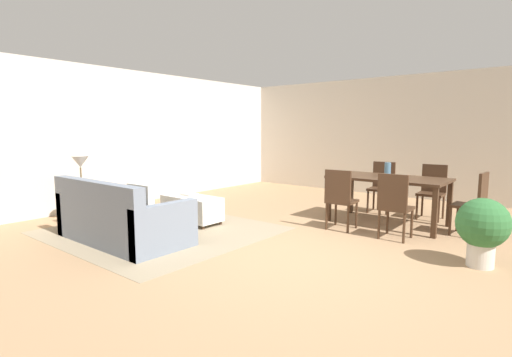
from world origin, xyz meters
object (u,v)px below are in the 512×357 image
(couch, at_px, (121,220))
(potted_plant, at_px, (483,227))
(dining_chair_head_east, at_px, (475,200))
(book_on_ottoman, at_px, (190,194))
(dining_chair_far_right, at_px, (432,188))
(dining_chair_near_right, at_px, (394,203))
(dining_chair_far_left, at_px, (382,184))
(ottoman_table, at_px, (192,208))
(table_lamp, at_px, (80,163))
(dining_chair_near_left, at_px, (340,196))
(side_table, at_px, (82,197))
(dining_table, at_px, (388,182))
(vase_centerpiece, at_px, (388,170))

(couch, xyz_separation_m, potted_plant, (3.98, 1.96, 0.16))
(dining_chair_head_east, bearing_deg, couch, -138.13)
(book_on_ottoman, distance_m, potted_plant, 4.18)
(dining_chair_far_right, bearing_deg, dining_chair_near_right, -91.29)
(dining_chair_far_left, bearing_deg, ottoman_table, -126.61)
(table_lamp, xyz_separation_m, dining_chair_near_left, (3.30, 2.29, -0.47))
(couch, xyz_separation_m, table_lamp, (-1.27, 0.12, 0.69))
(couch, height_order, side_table, couch)
(book_on_ottoman, bearing_deg, dining_chair_far_right, 42.05)
(dining_chair_near_right, distance_m, potted_plant, 1.22)
(ottoman_table, relative_size, table_lamp, 1.94)
(dining_chair_head_east, bearing_deg, table_lamp, -147.31)
(table_lamp, relative_size, potted_plant, 0.68)
(couch, relative_size, book_on_ottoman, 7.44)
(dining_chair_far_right, height_order, potted_plant, dining_chair_far_right)
(table_lamp, distance_m, dining_table, 4.87)
(dining_table, xyz_separation_m, book_on_ottoman, (-2.59, -1.89, -0.22))
(vase_centerpiece, bearing_deg, dining_chair_far_right, 62.94)
(potted_plant, bearing_deg, dining_chair_far_left, 132.45)
(couch, height_order, table_lamp, table_lamp)
(dining_chair_far_right, relative_size, book_on_ottoman, 3.54)
(table_lamp, relative_size, dining_chair_near_right, 0.57)
(dining_chair_far_right, relative_size, potted_plant, 1.20)
(table_lamp, distance_m, dining_chair_head_east, 5.89)
(book_on_ottoman, bearing_deg, dining_table, 36.16)
(side_table, distance_m, dining_chair_near_right, 4.71)
(side_table, xyz_separation_m, dining_chair_head_east, (4.94, 3.17, 0.06))
(dining_chair_near_left, distance_m, dining_chair_head_east, 1.86)
(side_table, height_order, dining_chair_head_east, dining_chair_head_east)
(side_table, relative_size, dining_chair_head_east, 0.63)
(dining_chair_near_right, xyz_separation_m, dining_chair_far_right, (0.04, 1.71, 0.00))
(dining_chair_far_left, height_order, potted_plant, dining_chair_far_left)
(ottoman_table, relative_size, potted_plant, 1.32)
(couch, bearing_deg, vase_centerpiece, 52.93)
(couch, bearing_deg, side_table, 174.69)
(couch, bearing_deg, dining_chair_far_left, 63.85)
(couch, bearing_deg, table_lamp, 174.69)
(couch, xyz_separation_m, dining_chair_far_right, (2.89, 4.11, 0.22))
(table_lamp, bearing_deg, dining_chair_far_right, 43.84)
(dining_chair_far_left, relative_size, dining_chair_head_east, 1.00)
(dining_chair_far_left, bearing_deg, dining_chair_head_east, -26.37)
(dining_chair_near_left, relative_size, dining_chair_near_right, 1.00)
(dining_chair_far_right, distance_m, vase_centerpiece, 1.06)
(ottoman_table, xyz_separation_m, vase_centerpiece, (2.49, 1.90, 0.63))
(side_table, relative_size, vase_centerpiece, 2.47)
(dining_chair_near_left, distance_m, potted_plant, 2.00)
(dining_table, bearing_deg, dining_chair_far_right, 62.02)
(table_lamp, distance_m, potted_plant, 5.59)
(ottoman_table, distance_m, table_lamp, 1.86)
(vase_centerpiece, bearing_deg, potted_plant, -39.26)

